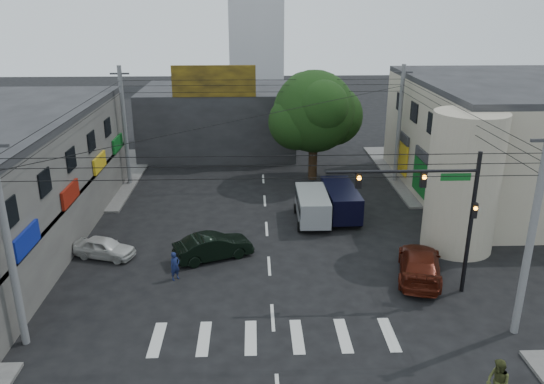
{
  "coord_description": "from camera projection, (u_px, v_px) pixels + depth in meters",
  "views": [
    {
      "loc": [
        -0.8,
        -23.78,
        13.62
      ],
      "look_at": [
        0.23,
        4.0,
        3.57
      ],
      "focal_mm": 35.0,
      "sensor_mm": 36.0,
      "label": 1
    }
  ],
  "objects": [
    {
      "name": "traffic_officer",
      "position": [
        175.0,
        266.0,
        27.26
      ],
      "size": [
        0.92,
        0.92,
        1.53
      ],
      "primitive_type": "imported",
      "rotation": [
        0.0,
        0.0,
        0.72
      ],
      "color": "#131C45",
      "rests_on": "ground"
    },
    {
      "name": "white_compact",
      "position": [
        104.0,
        248.0,
        29.68
      ],
      "size": [
        3.39,
        4.28,
        1.19
      ],
      "primitive_type": "imported",
      "rotation": [
        0.0,
        0.0,
        1.27
      ],
      "color": "beige",
      "rests_on": "ground"
    },
    {
      "name": "corner_column",
      "position": [
        463.0,
        182.0,
        29.79
      ],
      "size": [
        4.0,
        4.0,
        8.0
      ],
      "primitive_type": "cylinder",
      "color": "#A0937F",
      "rests_on": "ground"
    },
    {
      "name": "utility_pole_near_right",
      "position": [
        531.0,
        236.0,
        21.58
      ],
      "size": [
        0.32,
        0.32,
        9.2
      ],
      "primitive_type": "cylinder",
      "color": "#59595B",
      "rests_on": "ground"
    },
    {
      "name": "utility_pole_far_left",
      "position": [
        125.0,
        127.0,
        40.11
      ],
      "size": [
        0.32,
        0.32,
        9.2
      ],
      "primitive_type": "cylinder",
      "color": "#59595B",
      "rests_on": "ground"
    },
    {
      "name": "building_right",
      "position": [
        511.0,
        141.0,
        38.49
      ],
      "size": [
        14.0,
        18.0,
        8.0
      ],
      "primitive_type": "cube",
      "color": "#A0937F",
      "rests_on": "ground"
    },
    {
      "name": "utility_pole_near_left",
      "position": [
        8.0,
        244.0,
        20.84
      ],
      "size": [
        0.32,
        0.32,
        9.2
      ],
      "primitive_type": "cylinder",
      "color": "#59595B",
      "rests_on": "ground"
    },
    {
      "name": "dark_sedan",
      "position": [
        213.0,
        246.0,
        29.53
      ],
      "size": [
        4.61,
        5.44,
        1.44
      ],
      "primitive_type": "imported",
      "rotation": [
        0.0,
        0.0,
        1.97
      ],
      "color": "black",
      "rests_on": "ground"
    },
    {
      "name": "street_tree",
      "position": [
        314.0,
        112.0,
        41.26
      ],
      "size": [
        6.4,
        6.4,
        8.7
      ],
      "color": "black",
      "rests_on": "ground"
    },
    {
      "name": "building_far",
      "position": [
        219.0,
        120.0,
        50.28
      ],
      "size": [
        14.0,
        10.0,
        6.0
      ],
      "primitive_type": "cube",
      "color": "#232326",
      "rests_on": "ground"
    },
    {
      "name": "pedestrian_olive",
      "position": [
        498.0,
        383.0,
        18.69
      ],
      "size": [
        1.15,
        1.03,
        1.83
      ],
      "primitive_type": "imported",
      "rotation": [
        0.0,
        0.0,
        -1.38
      ],
      "color": "#3C411E",
      "rests_on": "ground"
    },
    {
      "name": "maroon_sedan",
      "position": [
        420.0,
        264.0,
        27.47
      ],
      "size": [
        4.78,
        6.3,
        1.51
      ],
      "primitive_type": "imported",
      "rotation": [
        0.0,
        0.0,
        2.87
      ],
      "color": "#431309",
      "rests_on": "ground"
    },
    {
      "name": "sidewalk_far_left",
      "position": [
        43.0,
        177.0,
        43.27
      ],
      "size": [
        16.0,
        16.0,
        0.15
      ],
      "primitive_type": "cube",
      "color": "#514F4C",
      "rests_on": "ground"
    },
    {
      "name": "ground",
      "position": [
        270.0,
        284.0,
        27.0
      ],
      "size": [
        160.0,
        160.0,
        0.0
      ],
      "primitive_type": "plane",
      "color": "black",
      "rests_on": "ground"
    },
    {
      "name": "sidewalk_far_right",
      "position": [
        477.0,
        172.0,
        44.52
      ],
      "size": [
        16.0,
        16.0,
        0.15
      ],
      "primitive_type": "cube",
      "color": "#514F4C",
      "rests_on": "ground"
    },
    {
      "name": "silver_minivan",
      "position": [
        312.0,
        208.0,
        34.36
      ],
      "size": [
        4.6,
        1.98,
        1.97
      ],
      "primitive_type": null,
      "rotation": [
        0.0,
        0.0,
        1.56
      ],
      "color": "#A1A4A9",
      "rests_on": "ground"
    },
    {
      "name": "navy_van",
      "position": [
        340.0,
        202.0,
        35.2
      ],
      "size": [
        5.23,
        2.28,
        2.04
      ],
      "primitive_type": null,
      "rotation": [
        0.0,
        0.0,
        1.6
      ],
      "color": "black",
      "rests_on": "ground"
    },
    {
      "name": "utility_pole_far_right",
      "position": [
        399.0,
        125.0,
        40.84
      ],
      "size": [
        0.32,
        0.32,
        9.2
      ],
      "primitive_type": "cylinder",
      "color": "#59595B",
      "rests_on": "ground"
    },
    {
      "name": "traffic_gantry",
      "position": [
        439.0,
        201.0,
        24.69
      ],
      "size": [
        7.1,
        0.35,
        7.2
      ],
      "color": "black",
      "rests_on": "ground"
    },
    {
      "name": "billboard",
      "position": [
        214.0,
        81.0,
        44.21
      ],
      "size": [
        7.0,
        0.3,
        2.6
      ],
      "primitive_type": "cube",
      "color": "olive",
      "rests_on": "building_far"
    }
  ]
}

